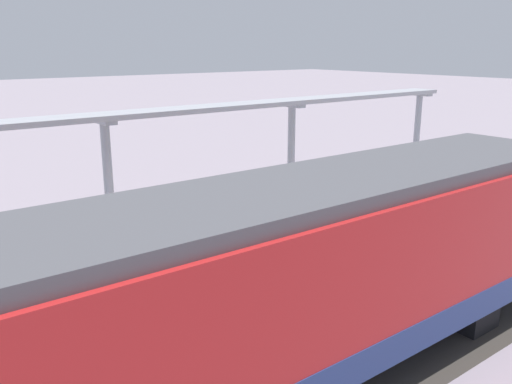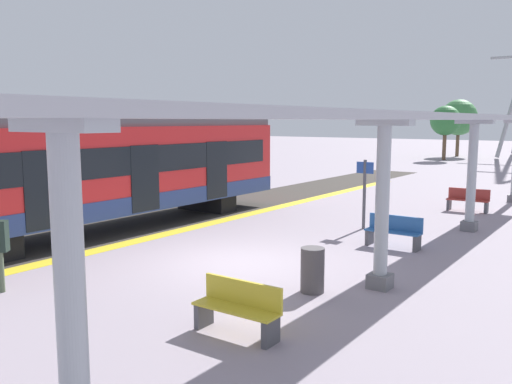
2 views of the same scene
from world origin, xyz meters
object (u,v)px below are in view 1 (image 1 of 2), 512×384
at_px(trash_bin, 157,219).
at_px(passenger_waiting_near_edge, 370,218).
at_px(canopy_pillar_third, 108,176).
at_px(canopy_pillar_nearest, 417,130).
at_px(canopy_pillar_second, 291,149).
at_px(train_near_carriage, 286,286).
at_px(bench_mid_platform, 225,204).

distance_m(trash_bin, passenger_waiting_near_edge, 6.34).
bearing_deg(canopy_pillar_third, passenger_waiting_near_edge, -142.55).
relative_size(canopy_pillar_nearest, canopy_pillar_second, 1.00).
bearing_deg(train_near_carriage, bench_mid_platform, -28.48).
distance_m(canopy_pillar_nearest, canopy_pillar_third, 15.00).
bearing_deg(canopy_pillar_second, passenger_waiting_near_edge, 157.28).
relative_size(trash_bin, passenger_waiting_near_edge, 0.54).
xyz_separation_m(train_near_carriage, canopy_pillar_second, (9.23, -8.21, -0.09)).
bearing_deg(canopy_pillar_third, trash_bin, -134.69).
distance_m(train_near_carriage, canopy_pillar_second, 12.35).
xyz_separation_m(canopy_pillar_nearest, passenger_waiting_near_edge, (-6.14, 10.30, -0.69)).
xyz_separation_m(train_near_carriage, passenger_waiting_near_edge, (3.09, -5.64, -0.78)).
distance_m(canopy_pillar_nearest, trash_bin, 14.08).
xyz_separation_m(canopy_pillar_nearest, bench_mid_platform, (-0.92, 11.44, -1.30)).
height_order(canopy_pillar_nearest, bench_mid_platform, canopy_pillar_nearest).
bearing_deg(train_near_carriage, passenger_waiting_near_edge, -61.31).
bearing_deg(bench_mid_platform, trash_bin, 91.88).
xyz_separation_m(canopy_pillar_second, canopy_pillar_third, (0.00, 7.27, 0.00)).
distance_m(canopy_pillar_second, canopy_pillar_third, 7.27).
relative_size(canopy_pillar_third, passenger_waiting_near_edge, 2.04).
height_order(canopy_pillar_third, trash_bin, canopy_pillar_third).
relative_size(canopy_pillar_nearest, trash_bin, 3.80).
bearing_deg(trash_bin, canopy_pillar_third, 45.31).
height_order(train_near_carriage, bench_mid_platform, train_near_carriage).
relative_size(train_near_carriage, trash_bin, 14.91).
relative_size(canopy_pillar_second, bench_mid_platform, 2.29).
bearing_deg(canopy_pillar_second, canopy_pillar_nearest, -90.00).
height_order(canopy_pillar_nearest, trash_bin, canopy_pillar_nearest).
distance_m(train_near_carriage, canopy_pillar_third, 9.27).
height_order(bench_mid_platform, passenger_waiting_near_edge, passenger_waiting_near_edge).
distance_m(train_near_carriage, trash_bin, 8.56).
bearing_deg(passenger_waiting_near_edge, canopy_pillar_second, -22.72).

